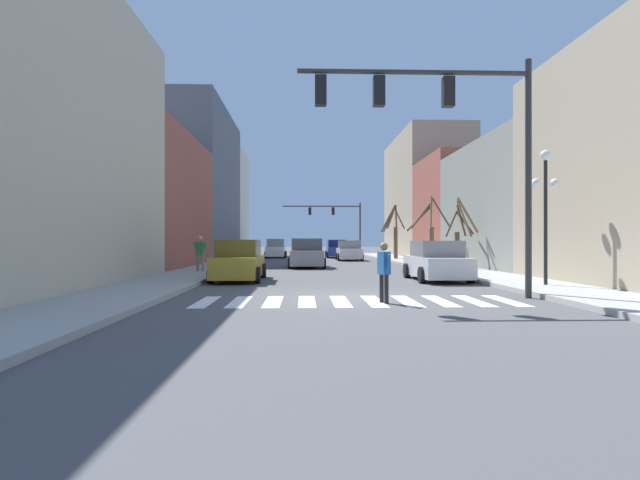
{
  "coord_description": "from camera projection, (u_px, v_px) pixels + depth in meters",
  "views": [
    {
      "loc": [
        -1.45,
        -14.27,
        1.63
      ],
      "look_at": [
        0.07,
        30.83,
        1.7
      ],
      "focal_mm": 28.0,
      "sensor_mm": 36.0,
      "label": 1
    }
  ],
  "objects": [
    {
      "name": "pedestrian_near_right_corner",
      "position": [
        384.0,
        267.0,
        13.0
      ],
      "size": [
        0.31,
        0.67,
        1.59
      ],
      "rotation": [
        0.0,
        0.0,
        1.88
      ],
      "color": "black",
      "rests_on": "ground_plane"
    },
    {
      "name": "street_tree_left_mid",
      "position": [
        394.0,
        231.0,
        41.78
      ],
      "size": [
        2.01,
        1.97,
        4.54
      ],
      "color": "brown",
      "rests_on": "sidewalk_right"
    },
    {
      "name": "car_driving_toward_lane",
      "position": [
        276.0,
        249.0,
        47.74
      ],
      "size": [
        1.99,
        4.49,
        1.8
      ],
      "rotation": [
        0.0,
        0.0,
        1.57
      ],
      "color": "white",
      "rests_on": "ground_plane"
    },
    {
      "name": "car_parked_right_near",
      "position": [
        336.0,
        249.0,
        48.11
      ],
      "size": [
        2.01,
        4.72,
        1.72
      ],
      "rotation": [
        0.0,
        0.0,
        1.57
      ],
      "color": "navy",
      "rests_on": "ground_plane"
    },
    {
      "name": "street_tree_left_far",
      "position": [
        430.0,
        232.0,
        30.6
      ],
      "size": [
        2.47,
        1.36,
        4.25
      ],
      "color": "brown",
      "rests_on": "sidewalk_right"
    },
    {
      "name": "building_row_left",
      "position": [
        168.0,
        185.0,
        35.21
      ],
      "size": [
        6.0,
        52.02,
        12.96
      ],
      "color": "#BCB299",
      "rests_on": "ground_plane"
    },
    {
      "name": "pedestrian_waiting_at_curb",
      "position": [
        200.0,
        250.0,
        24.22
      ],
      "size": [
        0.72,
        0.35,
        1.71
      ],
      "rotation": [
        0.0,
        0.0,
        5.91
      ],
      "color": "#7A705B",
      "rests_on": "sidewalk_left"
    },
    {
      "name": "sidewalk_left",
      "position": [
        121.0,
        296.0,
        14.08
      ],
      "size": [
        2.83,
        90.0,
        0.15
      ],
      "color": "#9E9E99",
      "rests_on": "ground_plane"
    },
    {
      "name": "traffic_signal_near",
      "position": [
        446.0,
        121.0,
        14.06
      ],
      "size": [
        6.65,
        0.28,
        6.78
      ],
      "color": "#2D2D2D",
      "rests_on": "ground_plane"
    },
    {
      "name": "car_at_intersection",
      "position": [
        349.0,
        251.0,
        41.36
      ],
      "size": [
        2.08,
        4.49,
        1.65
      ],
      "rotation": [
        0.0,
        0.0,
        1.57
      ],
      "color": "silver",
      "rests_on": "ground_plane"
    },
    {
      "name": "crosswalk_stripes",
      "position": [
        357.0,
        301.0,
        13.39
      ],
      "size": [
        8.55,
        2.6,
        0.01
      ],
      "color": "white",
      "rests_on": "ground_plane"
    },
    {
      "name": "car_parked_right_mid",
      "position": [
        307.0,
        254.0,
        30.4
      ],
      "size": [
        2.21,
        4.71,
        1.76
      ],
      "rotation": [
        0.0,
        0.0,
        -1.57
      ],
      "color": "gray",
      "rests_on": "ground_plane"
    },
    {
      "name": "car_parked_left_mid",
      "position": [
        437.0,
        262.0,
        20.45
      ],
      "size": [
        2.09,
        4.49,
        1.63
      ],
      "rotation": [
        0.0,
        0.0,
        1.57
      ],
      "color": "silver",
      "rests_on": "ground_plane"
    },
    {
      "name": "sidewalk_right",
      "position": [
        579.0,
        294.0,
        14.53
      ],
      "size": [
        2.83,
        90.0,
        0.15
      ],
      "color": "#9E9E99",
      "rests_on": "ground_plane"
    },
    {
      "name": "building_row_right",
      "position": [
        478.0,
        196.0,
        35.61
      ],
      "size": [
        6.0,
        49.64,
        12.17
      ],
      "color": "tan",
      "rests_on": "ground_plane"
    },
    {
      "name": "traffic_signal_far",
      "position": [
        336.0,
        216.0,
        55.89
      ],
      "size": [
        8.78,
        0.28,
        5.9
      ],
      "color": "#2D2D2D",
      "rests_on": "ground_plane"
    },
    {
      "name": "ground_plane",
      "position": [
        354.0,
        297.0,
        14.3
      ],
      "size": [
        240.0,
        240.0,
        0.0
      ],
      "primitive_type": "plane",
      "color": "#4C4C4F"
    },
    {
      "name": "street_tree_right_far",
      "position": [
        460.0,
        235.0,
        26.8
      ],
      "size": [
        1.67,
        1.83,
        3.84
      ],
      "color": "brown",
      "rests_on": "sidewalk_right"
    },
    {
      "name": "car_parked_left_near",
      "position": [
        239.0,
        262.0,
        20.35
      ],
      "size": [
        1.99,
        4.57,
        1.67
      ],
      "rotation": [
        0.0,
        0.0,
        1.57
      ],
      "color": "#A38423",
      "rests_on": "ground_plane"
    },
    {
      "name": "street_lamp_right_corner",
      "position": [
        546.0,
        190.0,
        16.78
      ],
      "size": [
        0.95,
        0.36,
        4.54
      ],
      "color": "black",
      "rests_on": "sidewalk_right"
    }
  ]
}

